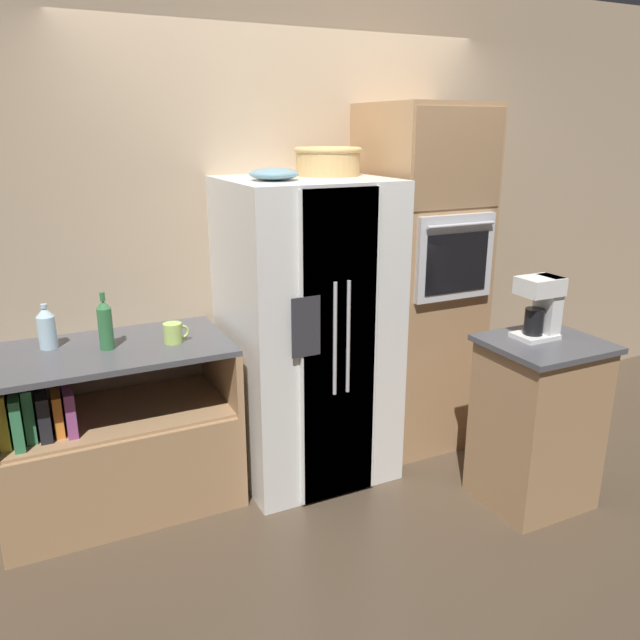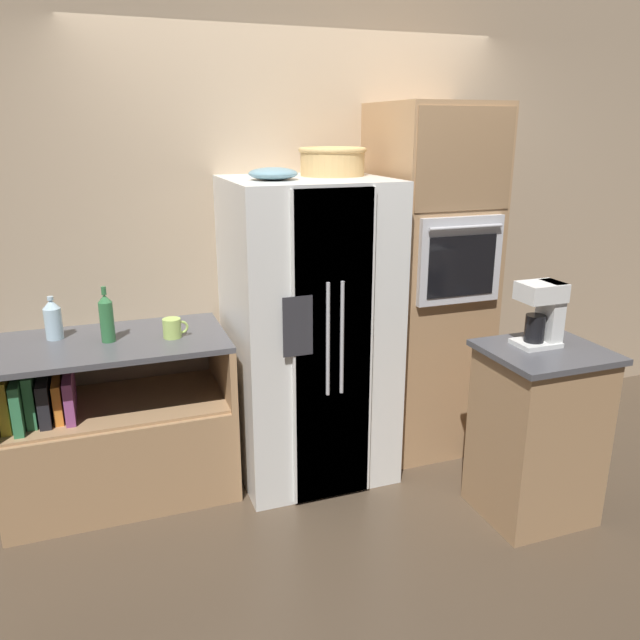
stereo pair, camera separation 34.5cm
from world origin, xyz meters
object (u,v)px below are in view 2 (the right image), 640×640
refrigerator (308,331)px  coffee_maker (543,311)px  wicker_basket (332,160)px  bottle_tall (53,319)px  wall_oven (427,283)px  fruit_bowl (273,174)px  bottle_short (107,318)px  mug (173,328)px

refrigerator → coffee_maker: 1.27m
wicker_basket → bottle_tall: size_ratio=1.62×
wall_oven → fruit_bowl: (-0.99, -0.12, 0.68)m
fruit_bowl → bottle_short: bearing=172.3°
wicker_basket → coffee_maker: wicker_basket is taller
fruit_bowl → mug: 0.96m
bottle_short → mug: bottle_short is taller
refrigerator → bottle_short: 1.09m
refrigerator → bottle_short: (-1.07, 0.06, 0.17)m
bottle_tall → wall_oven: bearing=-3.6°
wall_oven → bottle_tall: (-2.13, 0.14, -0.05)m
wicker_basket → bottle_tall: wicker_basket is taller
bottle_tall → mug: 0.62m
refrigerator → bottle_tall: 1.36m
wicker_basket → fruit_bowl: (-0.38, -0.16, -0.05)m
wicker_basket → coffee_maker: (0.77, -0.91, -0.69)m
wall_oven → refrigerator: bearing=-175.2°
wicker_basket → mug: 1.26m
bottle_tall → coffee_maker: bearing=-23.7°
refrigerator → wicker_basket: 0.96m
refrigerator → wicker_basket: (0.18, 0.11, 0.93)m
bottle_short → mug: 0.34m
bottle_tall → refrigerator: bearing=-8.6°
wall_oven → bottle_short: wall_oven is taller
wall_oven → coffee_maker: size_ratio=6.51×
wall_oven → mug: size_ratio=15.60×
wicker_basket → coffee_maker: bearing=-49.7°
fruit_bowl → coffee_maker: bearing=-32.9°
refrigerator → bottle_tall: size_ratio=7.40×
mug → coffee_maker: 1.89m
refrigerator → mug: size_ratio=12.68×
mug → wicker_basket: bearing=5.6°
fruit_bowl → coffee_maker: size_ratio=0.78×
fruit_bowl → coffee_maker: fruit_bowl is taller
wall_oven → wicker_basket: (-0.61, 0.04, 0.73)m
bottle_tall → mug: size_ratio=1.71×
bottle_short → mug: bearing=-8.7°
wall_oven → coffee_maker: bearing=-79.6°
coffee_maker → wall_oven: bearing=100.4°
refrigerator → fruit_bowl: fruit_bowl is taller
bottle_short → wicker_basket: bearing=1.9°
fruit_bowl → bottle_short: 1.13m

